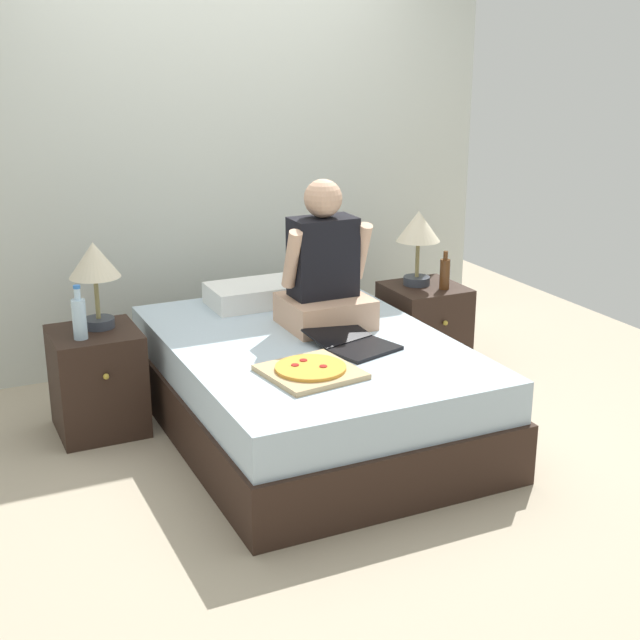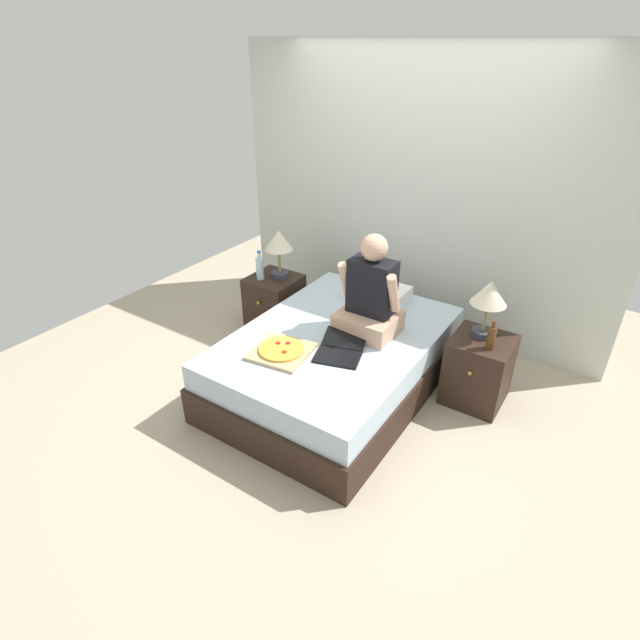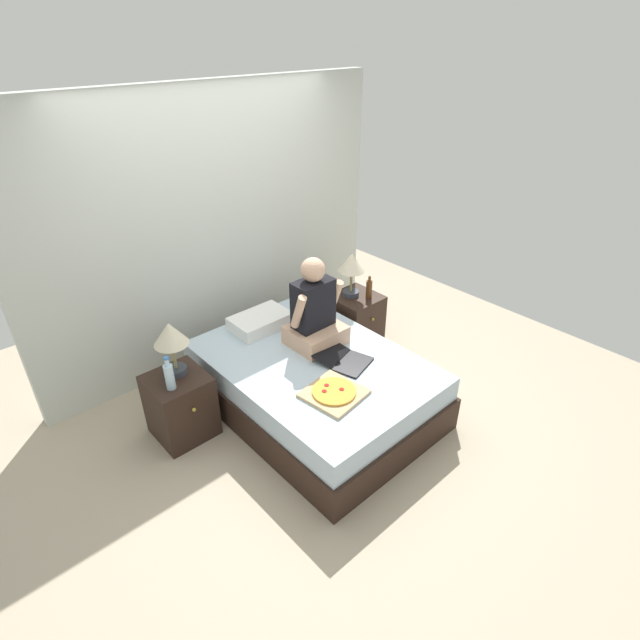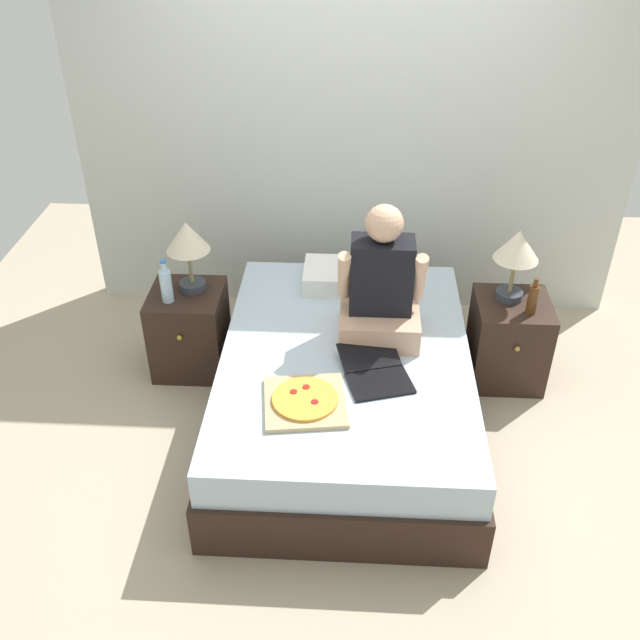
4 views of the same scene
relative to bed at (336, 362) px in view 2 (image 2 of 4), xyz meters
The scene contains 13 objects.
ground_plane 0.25m from the bed, ahead, with size 5.62×5.62×0.00m, color tan.
wall_back 1.68m from the bed, 90.00° to the left, with size 3.62×0.12×2.50m, color silver.
bed is the anchor object (origin of this frame).
nightstand_left 1.10m from the bed, 154.13° to the left, with size 0.44×0.47×0.55m.
lamp_on_left_nightstand 1.25m from the bed, 150.83° to the left, with size 0.26×0.26×0.45m.
water_bottle 1.21m from the bed, 159.98° to the left, with size 0.07×0.07×0.28m.
nightstand_right 1.10m from the bed, 25.87° to the left, with size 0.44×0.47×0.55m.
lamp_on_right_nightstand 1.26m from the bed, 28.92° to the left, with size 0.26×0.26×0.45m.
beer_bottle 1.19m from the bed, 19.72° to the left, with size 0.06×0.06×0.23m.
pillow 0.77m from the bed, 91.69° to the left, with size 0.52×0.34×0.12m, color white.
person_seated 0.60m from the bed, 47.06° to the left, with size 0.47×0.40×0.78m.
laptop 0.38m from the bed, 51.99° to the right, with size 0.42×0.49×0.07m.
pizza_box 0.55m from the bed, 113.54° to the right, with size 0.45×0.45×0.05m.
Camera 2 is at (1.71, -2.80, 2.50)m, focal length 28.00 mm.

